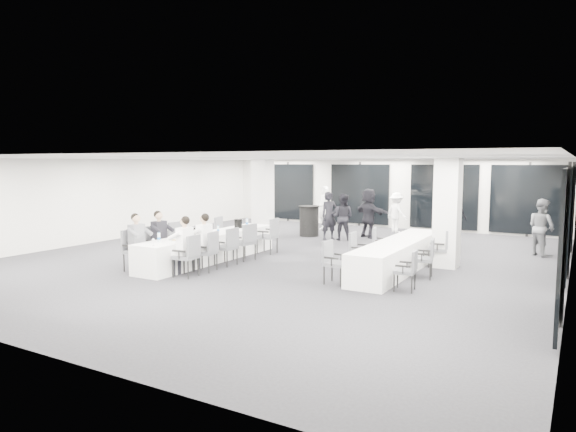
{
  "coord_description": "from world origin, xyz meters",
  "views": [
    {
      "loc": [
        7.15,
        -12.32,
        2.69
      ],
      "look_at": [
        0.2,
        -0.2,
        1.22
      ],
      "focal_mm": 32.0,
      "sensor_mm": 36.0,
      "label": 1
    }
  ],
  "objects_px": {
    "chair_main_left_far": "(223,231)",
    "standing_guest_e": "(443,215)",
    "chair_side_left_near": "(333,259)",
    "chair_side_right_far": "(442,246)",
    "chair_main_left_fourth": "(203,238)",
    "chair_main_left_mid": "(180,238)",
    "chair_main_left_near": "(134,247)",
    "chair_side_left_mid": "(358,249)",
    "standing_guest_g": "(324,205)",
    "chair_main_right_second": "(208,249)",
    "chair_main_right_fourth": "(246,239)",
    "chair_side_right_mid": "(426,256)",
    "standing_guest_h": "(542,223)",
    "ice_bucket_far": "(238,224)",
    "standing_guest_d": "(452,216)",
    "chair_main_right_far": "(270,234)",
    "standing_guest_b": "(343,214)",
    "chair_side_left_far": "(379,242)",
    "standing_guest_f": "(369,210)",
    "chair_main_left_second": "(157,243)",
    "ice_bucket_near": "(191,233)",
    "banquet_table_main": "(210,247)",
    "chair_side_right_near": "(409,268)",
    "chair_main_right_near": "(189,253)",
    "standing_guest_c": "(397,210)",
    "banquet_table_side": "(399,255)",
    "cocktail_table": "(309,221)",
    "chair_main_right_mid": "(228,244)",
    "standing_guest_a": "(329,213)"
  },
  "relations": [
    {
      "from": "chair_main_left_far",
      "to": "standing_guest_e",
      "type": "xyz_separation_m",
      "value": [
        5.93,
        3.35,
        0.5
      ]
    },
    {
      "from": "chair_side_left_near",
      "to": "chair_side_right_far",
      "type": "height_order",
      "value": "chair_side_right_far"
    },
    {
      "from": "chair_main_left_fourth",
      "to": "standing_guest_e",
      "type": "distance_m",
      "value": 7.36
    },
    {
      "from": "chair_side_right_far",
      "to": "chair_main_left_mid",
      "type": "bearing_deg",
      "value": 102.65
    },
    {
      "from": "chair_main_left_near",
      "to": "chair_side_left_mid",
      "type": "bearing_deg",
      "value": 113.89
    },
    {
      "from": "chair_main_left_fourth",
      "to": "standing_guest_g",
      "type": "xyz_separation_m",
      "value": [
        0.74,
        6.61,
        0.5
      ]
    },
    {
      "from": "chair_main_right_second",
      "to": "chair_main_right_fourth",
      "type": "height_order",
      "value": "chair_main_right_fourth"
    },
    {
      "from": "chair_side_right_mid",
      "to": "standing_guest_h",
      "type": "height_order",
      "value": "standing_guest_h"
    },
    {
      "from": "standing_guest_e",
      "to": "ice_bucket_far",
      "type": "distance_m",
      "value": 6.3
    },
    {
      "from": "chair_main_left_fourth",
      "to": "standing_guest_d",
      "type": "relative_size",
      "value": 0.43
    },
    {
      "from": "standing_guest_h",
      "to": "chair_main_right_fourth",
      "type": "bearing_deg",
      "value": 79.47
    },
    {
      "from": "chair_main_right_far",
      "to": "standing_guest_b",
      "type": "bearing_deg",
      "value": -17.59
    },
    {
      "from": "chair_main_left_far",
      "to": "chair_side_left_far",
      "type": "distance_m",
      "value": 4.91
    },
    {
      "from": "chair_side_left_far",
      "to": "standing_guest_f",
      "type": "relative_size",
      "value": 0.46
    },
    {
      "from": "standing_guest_b",
      "to": "ice_bucket_far",
      "type": "xyz_separation_m",
      "value": [
        -1.65,
        -3.87,
        -0.03
      ]
    },
    {
      "from": "chair_main_left_second",
      "to": "chair_main_right_far",
      "type": "bearing_deg",
      "value": 156.6
    },
    {
      "from": "chair_main_right_second",
      "to": "ice_bucket_near",
      "type": "height_order",
      "value": "ice_bucket_near"
    },
    {
      "from": "banquet_table_main",
      "to": "chair_side_right_near",
      "type": "xyz_separation_m",
      "value": [
        5.7,
        -0.58,
        0.12
      ]
    },
    {
      "from": "banquet_table_main",
      "to": "ice_bucket_far",
      "type": "bearing_deg",
      "value": 90.81
    },
    {
      "from": "chair_side_left_far",
      "to": "chair_side_right_far",
      "type": "xyz_separation_m",
      "value": [
        1.66,
        0.02,
        0.03
      ]
    },
    {
      "from": "chair_main_right_second",
      "to": "chair_main_left_second",
      "type": "bearing_deg",
      "value": 81.77
    },
    {
      "from": "banquet_table_main",
      "to": "chair_main_right_second",
      "type": "bearing_deg",
      "value": -53.33
    },
    {
      "from": "chair_main_right_near",
      "to": "standing_guest_g",
      "type": "distance_m",
      "value": 9.22
    },
    {
      "from": "chair_side_right_far",
      "to": "standing_guest_c",
      "type": "distance_m",
      "value": 6.63
    },
    {
      "from": "standing_guest_d",
      "to": "standing_guest_e",
      "type": "distance_m",
      "value": 0.62
    },
    {
      "from": "banquet_table_side",
      "to": "standing_guest_h",
      "type": "bearing_deg",
      "value": 53.89
    },
    {
      "from": "chair_main_right_near",
      "to": "cocktail_table",
      "type": "bearing_deg",
      "value": 0.19
    },
    {
      "from": "chair_side_right_near",
      "to": "cocktail_table",
      "type": "bearing_deg",
      "value": 35.63
    },
    {
      "from": "chair_main_left_fourth",
      "to": "chair_side_right_mid",
      "type": "relative_size",
      "value": 0.92
    },
    {
      "from": "cocktail_table",
      "to": "chair_main_left_fourth",
      "type": "xyz_separation_m",
      "value": [
        -0.99,
        -4.85,
        -0.07
      ]
    },
    {
      "from": "chair_main_right_mid",
      "to": "chair_side_left_far",
      "type": "height_order",
      "value": "chair_main_right_mid"
    },
    {
      "from": "chair_main_right_far",
      "to": "chair_side_right_far",
      "type": "distance_m",
      "value": 4.89
    },
    {
      "from": "chair_main_right_fourth",
      "to": "ice_bucket_far",
      "type": "xyz_separation_m",
      "value": [
        -0.86,
        0.83,
        0.3
      ]
    },
    {
      "from": "chair_main_left_far",
      "to": "standing_guest_g",
      "type": "bearing_deg",
      "value": 162.35
    },
    {
      "from": "standing_guest_h",
      "to": "standing_guest_a",
      "type": "bearing_deg",
      "value": 46.98
    },
    {
      "from": "ice_bucket_far",
      "to": "banquet_table_side",
      "type": "bearing_deg",
      "value": 0.06
    },
    {
      "from": "chair_side_right_mid",
      "to": "standing_guest_b",
      "type": "height_order",
      "value": "standing_guest_b"
    },
    {
      "from": "standing_guest_f",
      "to": "chair_main_left_second",
      "type": "bearing_deg",
      "value": 98.71
    },
    {
      "from": "chair_main_left_fourth",
      "to": "chair_main_right_far",
      "type": "distance_m",
      "value": 1.97
    },
    {
      "from": "chair_main_right_mid",
      "to": "standing_guest_b",
      "type": "relative_size",
      "value": 0.54
    },
    {
      "from": "standing_guest_g",
      "to": "standing_guest_f",
      "type": "bearing_deg",
      "value": 3.63
    },
    {
      "from": "chair_main_left_far",
      "to": "chair_side_left_far",
      "type": "xyz_separation_m",
      "value": [
        4.88,
        0.55,
        -0.05
      ]
    },
    {
      "from": "chair_main_left_far",
      "to": "chair_main_right_mid",
      "type": "height_order",
      "value": "chair_main_left_far"
    },
    {
      "from": "standing_guest_f",
      "to": "standing_guest_b",
      "type": "bearing_deg",
      "value": 92.07
    },
    {
      "from": "chair_side_left_mid",
      "to": "chair_main_left_far",
      "type": "bearing_deg",
      "value": -106.16
    },
    {
      "from": "cocktail_table",
      "to": "chair_main_left_mid",
      "type": "height_order",
      "value": "cocktail_table"
    },
    {
      "from": "chair_main_left_near",
      "to": "chair_main_left_fourth",
      "type": "distance_m",
      "value": 2.67
    },
    {
      "from": "banquet_table_main",
      "to": "standing_guest_g",
      "type": "bearing_deg",
      "value": 90.68
    },
    {
      "from": "banquet_table_side",
      "to": "ice_bucket_far",
      "type": "distance_m",
      "value": 4.92
    },
    {
      "from": "banquet_table_side",
      "to": "standing_guest_g",
      "type": "xyz_separation_m",
      "value": [
        -4.96,
        5.95,
        0.62
      ]
    }
  ]
}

